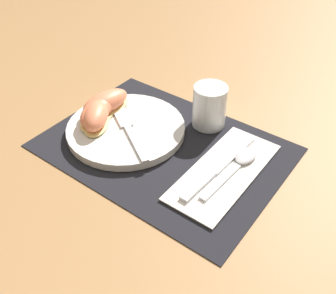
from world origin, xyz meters
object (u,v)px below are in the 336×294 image
Objects in this scene: plate at (126,129)px; spoon at (240,162)px; knife at (218,168)px; juice_glass at (209,108)px; fork at (128,129)px; citrus_wedge_2 at (96,117)px; citrus_wedge_1 at (98,110)px; citrus_wedge_0 at (106,103)px.

plate reaches higher than spoon.
juice_glass is at bearing 129.07° from knife.
citrus_wedge_2 is at bearing -159.77° from fork.
plate is at bearing 31.18° from citrus_wedge_2.
knife is at bearing 4.80° from citrus_wedge_1.
citrus_wedge_1 reaches higher than spoon.
plate is 0.24m from spoon.
plate is at bearing 152.29° from fork.
knife is at bearing -50.93° from juice_glass.
fork is at bearing -165.92° from spoon.
fork is 0.09m from citrus_wedge_0.
fork is 1.38× the size of citrus_wedge_0.
plate reaches higher than knife.
citrus_wedge_0 is (-0.31, -0.03, 0.03)m from spoon.
citrus_wedge_1 is (-0.30, -0.06, 0.03)m from spoon.
citrus_wedge_1 is at bearing -175.20° from knife.
plate is 2.71× the size of juice_glass.
spoon is 0.30m from citrus_wedge_2.
citrus_wedge_0 is (-0.28, 0.00, 0.03)m from knife.
citrus_wedge_1 is at bearing -79.58° from citrus_wedge_0.
citrus_wedge_1 reaches higher than knife.
citrus_wedge_0 is at bearing 166.53° from plate.
knife is 1.28× the size of spoon.
knife is 0.28m from citrus_wedge_1.
citrus_wedge_0 is (-0.07, 0.02, 0.03)m from plate.
citrus_wedge_1 is at bearing -171.02° from plate.
plate is 1.99× the size of citrus_wedge_0.
juice_glass is at bearing 36.24° from citrus_wedge_1.
fork reaches higher than plate.
plate is 1.82× the size of citrus_wedge_1.
citrus_wedge_0 is 0.91× the size of citrus_wedge_1.
citrus_wedge_0 is at bearing -174.01° from spoon.
citrus_wedge_1 is at bearing -177.64° from fork.
fork is 1.48× the size of citrus_wedge_2.
plate is 1.10× the size of knife.
spoon is at bearing -33.27° from juice_glass.
citrus_wedge_2 reaches higher than spoon.
citrus_wedge_2 is at bearing -148.82° from plate.
fork is 1.26× the size of citrus_wedge_1.
juice_glass is (0.12, 0.13, 0.03)m from plate.
juice_glass is 0.73× the size of citrus_wedge_0.
knife is 1.31× the size of fork.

